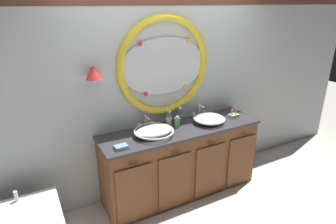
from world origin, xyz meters
name	(u,v)px	position (x,y,z in m)	size (l,w,h in m)	color
ground_plane	(189,204)	(0.00, 0.00, 0.00)	(14.00, 14.00, 0.00)	silver
back_wall_assembly	(166,88)	(-0.01, 0.58, 1.33)	(6.40, 0.26, 2.60)	silver
vanity_counter	(181,161)	(0.05, 0.28, 0.45)	(2.00, 0.59, 0.90)	brown
sink_basin_left	(154,131)	(-0.33, 0.25, 0.95)	(0.45, 0.45, 0.10)	white
sink_basin_right	(209,119)	(0.43, 0.25, 0.96)	(0.39, 0.39, 0.11)	white
faucet_set_left	(146,123)	(-0.33, 0.47, 0.96)	(0.22, 0.12, 0.16)	silver
faucet_set_right	(199,112)	(0.43, 0.47, 0.97)	(0.22, 0.12, 0.18)	silver
toothbrush_holder_left	(169,121)	(-0.05, 0.42, 0.96)	(0.08, 0.08, 0.22)	silver
toothbrush_holder_right	(180,118)	(0.12, 0.44, 0.96)	(0.09, 0.09, 0.21)	slate
soap_dispenser	(177,122)	(0.01, 0.32, 0.97)	(0.06, 0.07, 0.15)	#6BAD66
folded_hand_towel	(121,147)	(-0.77, 0.13, 0.92)	(0.15, 0.10, 0.04)	#7593A8
toiletry_basket	(234,115)	(0.82, 0.24, 0.93)	(0.13, 0.08, 0.11)	beige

